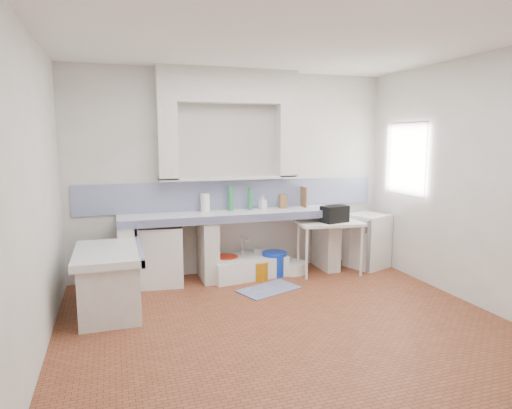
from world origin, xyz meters
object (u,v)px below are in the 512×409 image
object	(u,v)px
fridge	(367,241)
sink	(246,267)
side_table	(329,248)
stove	(161,255)

from	to	relation	value
fridge	sink	bearing A→B (deg)	155.47
sink	side_table	size ratio (longest dim) A/B	1.18
side_table	stove	bearing A→B (deg)	180.00
sink	side_table	bearing A→B (deg)	-20.41
stove	fridge	world-z (taller)	fridge
sink	fridge	distance (m)	1.85
sink	fridge	xyz separation A→B (m)	(1.83, -0.11, 0.27)
side_table	fridge	bearing A→B (deg)	17.34
sink	fridge	size ratio (longest dim) A/B	1.32
stove	fridge	distance (m)	2.98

